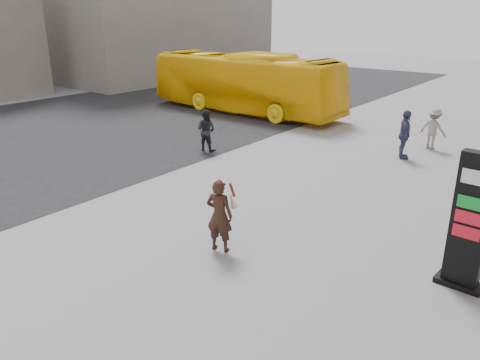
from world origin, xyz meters
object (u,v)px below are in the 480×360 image
Objects in this scene: woman at (220,214)px; pedestrian_b at (433,128)px; pedestrian_a at (206,130)px; pedestrian_c at (405,135)px; bus at (244,83)px; info_pylon at (470,222)px.

pedestrian_b is at bearing -111.18° from woman.
pedestrian_c is (6.28, 3.61, 0.09)m from pedestrian_a.
bus is 6.91× the size of pedestrian_b.
pedestrian_c reaches higher than woman.
bus is 6.22× the size of pedestrian_c.
bus is at bearing 144.89° from info_pylon.
info_pylon is 1.70× the size of pedestrian_a.
pedestrian_c is (0.72, 9.33, 0.02)m from woman.
woman is at bearing -156.01° from info_pylon.
pedestrian_c is (-0.41, -1.97, 0.09)m from pedestrian_b.
pedestrian_a is at bearing 49.80° from pedestrian_b.
woman is 0.95× the size of pedestrian_c.
bus is (-13.48, 10.59, 0.18)m from info_pylon.
pedestrian_a is at bearing -152.10° from bus.
pedestrian_c is at bearing 88.22° from pedestrian_b.
bus reaches higher than info_pylon.
pedestrian_b is (6.69, 5.58, -0.00)m from pedestrian_a.
pedestrian_a is at bearing -61.31° from woman.
pedestrian_c is (-3.89, 7.56, -0.47)m from info_pylon.
bus is at bearing 3.94° from pedestrian_b.
pedestrian_c is at bearing -160.52° from pedestrian_a.
info_pylon is 1.53× the size of pedestrian_c.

